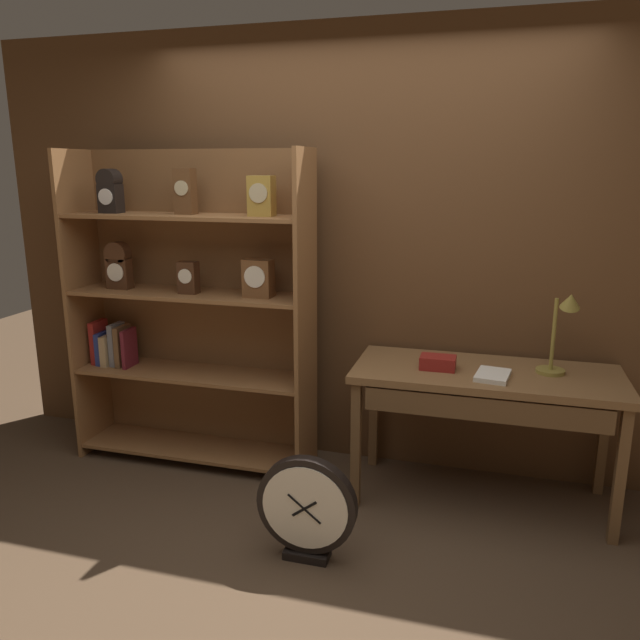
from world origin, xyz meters
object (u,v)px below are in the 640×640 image
Objects in this scene: desk_lamp at (562,328)px; round_clock_large at (307,508)px; toolbox_small at (438,363)px; workbench at (486,388)px; open_repair_manual at (493,375)px; bookshelf at (188,311)px.

desk_lamp is 1.56m from round_clock_large.
toolbox_small is at bearing -173.87° from desk_lamp.
workbench is 3.07× the size of desk_lamp.
open_repair_manual is (-0.32, -0.13, -0.24)m from desk_lamp.
workbench is 6.36× the size of open_repair_manual.
open_repair_manual is (1.80, -0.16, -0.19)m from bookshelf.
workbench reaches higher than round_clock_large.
desk_lamp is 0.65m from toolbox_small.
bookshelf is 3.69× the size of round_clock_large.
bookshelf is at bearing -176.67° from open_repair_manual.
round_clock_large is (-0.79, -0.67, -0.50)m from open_repair_manual.
workbench is at bearing 44.67° from round_clock_large.
open_repair_manual is (0.29, -0.07, -0.02)m from toolbox_small.
toolbox_small is (-0.25, -0.01, 0.12)m from workbench.
bookshelf is 1.82m from open_repair_manual.
toolbox_small is at bearing 175.00° from open_repair_manual.
round_clock_large is at bearing -131.32° from open_repair_manual.
bookshelf is 10.18× the size of toolbox_small.
toolbox_small is (1.51, -0.09, -0.17)m from bookshelf.
open_repair_manual reaches higher than round_clock_large.
round_clock_large is (-0.51, -0.74, -0.52)m from toolbox_small.
round_clock_large is at bearing -135.33° from workbench.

